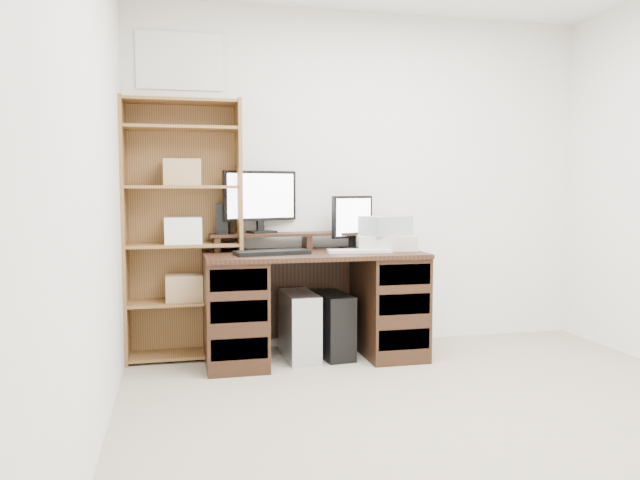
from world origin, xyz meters
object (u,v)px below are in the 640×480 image
object	(u,v)px
desk	(313,303)
tower_silver	(299,326)
printer	(385,242)
bookshelf	(183,228)
tower_black	(332,325)
monitor_small	(352,220)
monitor_wide	(260,198)

from	to	relation	value
desk	tower_silver	distance (m)	0.19
printer	bookshelf	world-z (taller)	bookshelf
desk	tower_black	bearing A→B (deg)	5.97
monitor_small	tower_black	bearing A→B (deg)	-165.47
tower_silver	tower_black	size ratio (longest dim) A/B	0.99
desk	tower_black	xyz separation A→B (m)	(0.14, 0.01, -0.16)
monitor_small	printer	bearing A→B (deg)	-52.39
desk	bookshelf	size ratio (longest dim) A/B	0.83
tower_silver	tower_black	distance (m)	0.24
printer	monitor_small	bearing A→B (deg)	160.74
monitor_wide	monitor_small	world-z (taller)	monitor_wide
monitor_small	printer	size ratio (longest dim) A/B	0.93
monitor_small	bookshelf	bearing A→B (deg)	154.61
tower_silver	bookshelf	world-z (taller)	bookshelf
monitor_wide	bookshelf	size ratio (longest dim) A/B	0.30
bookshelf	tower_black	bearing A→B (deg)	-10.97
desk	tower_black	world-z (taller)	desk
desk	tower_silver	world-z (taller)	desk
monitor_wide	tower_silver	world-z (taller)	monitor_wide
monitor_wide	bookshelf	bearing A→B (deg)	166.77
tower_black	desk	bearing A→B (deg)	179.42
monitor_wide	printer	xyz separation A→B (m)	(0.87, -0.22, -0.32)
monitor_small	desk	bearing A→B (deg)	-177.24
printer	tower_silver	xyz separation A→B (m)	(-0.64, -0.04, -0.57)
desk	monitor_wide	xyz separation A→B (m)	(-0.33, 0.26, 0.73)
monitor_small	printer	distance (m)	0.29
tower_silver	monitor_wide	bearing A→B (deg)	129.63
monitor_wide	monitor_small	distance (m)	0.69
bookshelf	desk	bearing A→B (deg)	-13.61
desk	bookshelf	bearing A→B (deg)	166.39
monitor_wide	tower_black	distance (m)	1.04
monitor_small	tower_black	world-z (taller)	monitor_small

